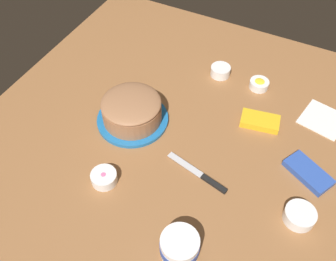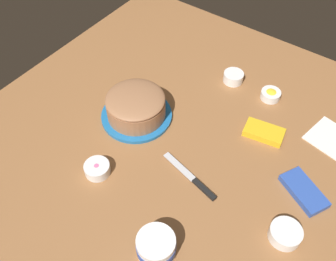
% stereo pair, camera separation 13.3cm
% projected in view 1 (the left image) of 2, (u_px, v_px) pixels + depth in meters
% --- Properties ---
extents(ground_plane, '(1.54, 1.54, 0.00)m').
position_uv_depth(ground_plane, '(188.00, 146.00, 1.33)').
color(ground_plane, '#936038').
extents(frosted_cake, '(0.27, 0.27, 0.11)m').
position_uv_depth(frosted_cake, '(132.00, 111.00, 1.37)').
color(frosted_cake, '#1E6BB2').
rests_on(frosted_cake, ground_plane).
extents(frosting_tub, '(0.11, 0.11, 0.07)m').
position_uv_depth(frosting_tub, '(180.00, 246.00, 1.05)').
color(frosting_tub, white).
rests_on(frosting_tub, ground_plane).
extents(spreading_knife, '(0.23, 0.07, 0.01)m').
position_uv_depth(spreading_knife, '(202.00, 176.00, 1.24)').
color(spreading_knife, silver).
rests_on(spreading_knife, ground_plane).
extents(sprinkle_bowl_green, '(0.10, 0.10, 0.04)m').
position_uv_depth(sprinkle_bowl_green, '(300.00, 216.00, 1.13)').
color(sprinkle_bowl_green, white).
rests_on(sprinkle_bowl_green, ground_plane).
extents(sprinkle_bowl_rainbow, '(0.08, 0.08, 0.04)m').
position_uv_depth(sprinkle_bowl_rainbow, '(220.00, 71.00, 1.55)').
color(sprinkle_bowl_rainbow, white).
rests_on(sprinkle_bowl_rainbow, ground_plane).
extents(sprinkle_bowl_yellow, '(0.08, 0.08, 0.03)m').
position_uv_depth(sprinkle_bowl_yellow, '(259.00, 84.00, 1.51)').
color(sprinkle_bowl_yellow, white).
rests_on(sprinkle_bowl_yellow, ground_plane).
extents(sprinkle_bowl_pink, '(0.09, 0.09, 0.04)m').
position_uv_depth(sprinkle_bowl_pink, '(104.00, 177.00, 1.22)').
color(sprinkle_bowl_pink, white).
rests_on(sprinkle_bowl_pink, ground_plane).
extents(candy_box_lower, '(0.18, 0.14, 0.02)m').
position_uv_depth(candy_box_lower, '(308.00, 173.00, 1.24)').
color(candy_box_lower, '#2D51B2').
rests_on(candy_box_lower, ground_plane).
extents(candy_box_upper, '(0.15, 0.10, 0.03)m').
position_uv_depth(candy_box_upper, '(260.00, 121.00, 1.39)').
color(candy_box_upper, yellow).
rests_on(candy_box_upper, ground_plane).
extents(paper_napkin, '(0.18, 0.18, 0.01)m').
position_uv_depth(paper_napkin, '(323.00, 119.00, 1.40)').
color(paper_napkin, white).
rests_on(paper_napkin, ground_plane).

